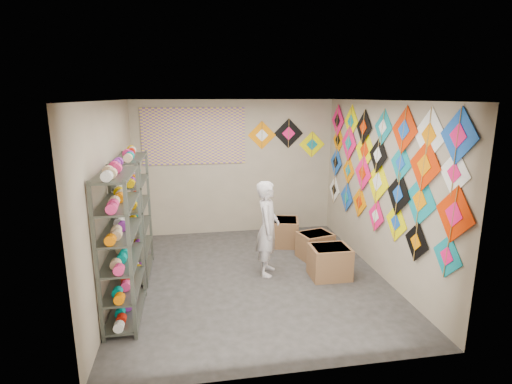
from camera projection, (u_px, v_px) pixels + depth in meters
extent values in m
plane|color=#2E2B28|center=(253.00, 277.00, 6.23)|extent=(4.50, 4.50, 0.00)
plane|color=tan|center=(235.00, 168.00, 8.07)|extent=(4.00, 0.00, 4.00)
plane|color=tan|center=(291.00, 249.00, 3.76)|extent=(4.00, 0.00, 4.00)
plane|color=tan|center=(112.00, 199.00, 5.59)|extent=(0.00, 4.50, 4.50)
plane|color=tan|center=(379.00, 189.00, 6.24)|extent=(0.00, 4.50, 4.50)
plane|color=slate|center=(253.00, 100.00, 5.60)|extent=(4.50, 4.50, 0.00)
cube|color=#4C5147|center=(121.00, 247.00, 4.90)|extent=(0.40, 1.10, 1.90)
cube|color=#4C5147|center=(134.00, 217.00, 6.15)|extent=(0.40, 1.10, 1.90)
cylinder|color=#FF2E77|center=(114.00, 255.00, 4.42)|extent=(0.12, 0.10, 0.12)
cylinder|color=#FF7800|center=(117.00, 248.00, 4.61)|extent=(0.12, 0.10, 0.12)
cylinder|color=#EFB600|center=(119.00, 243.00, 4.79)|extent=(0.12, 0.10, 0.12)
cylinder|color=white|center=(122.00, 237.00, 4.97)|extent=(0.12, 0.10, 0.12)
cylinder|color=red|center=(124.00, 232.00, 5.16)|extent=(0.12, 0.10, 0.12)
cylinder|color=#78228E|center=(126.00, 227.00, 5.34)|extent=(0.12, 0.10, 0.12)
cylinder|color=beige|center=(130.00, 220.00, 5.67)|extent=(0.12, 0.10, 0.12)
cylinder|color=#009187|center=(131.00, 216.00, 5.85)|extent=(0.12, 0.10, 0.12)
cylinder|color=#FF2E77|center=(133.00, 212.00, 6.04)|extent=(0.12, 0.10, 0.12)
cylinder|color=#FF7800|center=(135.00, 209.00, 6.22)|extent=(0.12, 0.10, 0.12)
cylinder|color=#EFB600|center=(136.00, 206.00, 6.40)|extent=(0.12, 0.10, 0.12)
cylinder|color=white|center=(138.00, 203.00, 6.59)|extent=(0.12, 0.10, 0.12)
cube|color=#0F828C|center=(447.00, 256.00, 4.61)|extent=(0.02, 0.54, 0.54)
cube|color=black|center=(416.00, 242.00, 5.20)|extent=(0.01, 0.54, 0.54)
cube|color=#FFF600|center=(396.00, 222.00, 5.73)|extent=(0.01, 0.59, 0.59)
cube|color=#FF1266|center=(376.00, 216.00, 6.31)|extent=(0.03, 0.51, 0.51)
cube|color=orange|center=(359.00, 202.00, 6.94)|extent=(0.04, 0.55, 0.55)
cube|color=blue|center=(346.00, 197.00, 7.47)|extent=(0.01, 0.56, 0.56)
cube|color=white|center=(334.00, 189.00, 8.13)|extent=(0.01, 0.55, 0.55)
cube|color=red|center=(454.00, 214.00, 4.43)|extent=(0.04, 0.67, 0.67)
cube|color=#0F828C|center=(420.00, 200.00, 5.11)|extent=(0.04, 0.71, 0.71)
cube|color=black|center=(398.00, 194.00, 5.60)|extent=(0.04, 0.62, 0.62)
cube|color=#FFF600|center=(378.00, 182.00, 6.24)|extent=(0.04, 0.70, 0.70)
cube|color=#FF1266|center=(363.00, 173.00, 6.72)|extent=(0.01, 0.62, 0.62)
cube|color=orange|center=(348.00, 170.00, 7.37)|extent=(0.02, 0.53, 0.53)
cube|color=blue|center=(336.00, 162.00, 7.93)|extent=(0.04, 0.58, 0.58)
cube|color=white|center=(455.00, 173.00, 4.42)|extent=(0.01, 0.54, 0.54)
cube|color=red|center=(425.00, 165.00, 4.95)|extent=(0.04, 0.67, 0.67)
cube|color=#0F828C|center=(401.00, 163.00, 5.54)|extent=(0.03, 0.55, 0.55)
cube|color=black|center=(378.00, 155.00, 6.16)|extent=(0.04, 0.58, 0.58)
cube|color=#FFF600|center=(365.00, 150.00, 6.65)|extent=(0.04, 0.72, 0.72)
cube|color=#FF1266|center=(349.00, 143.00, 7.26)|extent=(0.02, 0.66, 0.66)
cube|color=orange|center=(338.00, 140.00, 7.81)|extent=(0.02, 0.54, 0.54)
cube|color=blue|center=(459.00, 136.00, 4.30)|extent=(0.02, 0.64, 0.64)
cube|color=white|center=(429.00, 135.00, 4.86)|extent=(0.01, 0.68, 0.68)
cube|color=red|center=(404.00, 130.00, 5.38)|extent=(0.04, 0.65, 0.65)
cube|color=#0F828C|center=(383.00, 127.00, 6.00)|extent=(0.03, 0.55, 0.55)
cube|color=black|center=(364.00, 127.00, 6.62)|extent=(0.03, 0.58, 0.58)
cube|color=#FFF600|center=(351.00, 122.00, 7.16)|extent=(0.02, 0.61, 0.61)
cube|color=#FF1266|center=(338.00, 121.00, 7.75)|extent=(0.01, 0.62, 0.62)
cube|color=orange|center=(262.00, 135.00, 8.00)|extent=(0.57, 0.02, 0.57)
cube|color=black|center=(289.00, 133.00, 8.08)|extent=(0.61, 0.02, 0.61)
cube|color=#FFF600|center=(312.00, 144.00, 8.22)|extent=(0.54, 0.02, 0.54)
cube|color=#664392|center=(194.00, 136.00, 7.77)|extent=(2.00, 0.01, 1.10)
imported|color=beige|center=(268.00, 228.00, 6.22)|extent=(0.75, 0.67, 1.50)
cube|color=brown|center=(330.00, 262.00, 6.20)|extent=(0.60, 0.50, 0.50)
cube|color=brown|center=(315.00, 245.00, 6.96)|extent=(0.65, 0.57, 0.45)
cube|color=brown|center=(284.00, 232.00, 7.57)|extent=(0.64, 0.67, 0.50)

